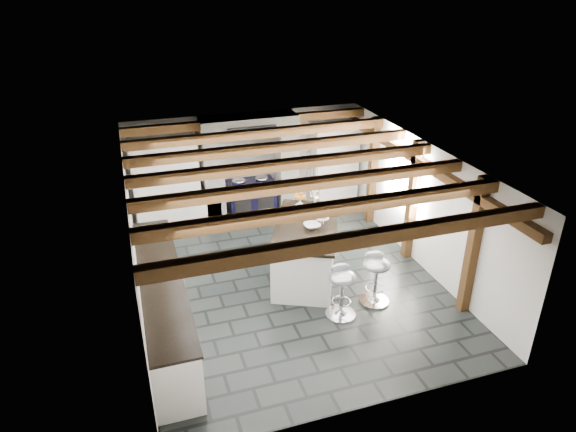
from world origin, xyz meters
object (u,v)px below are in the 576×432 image
object	(u,v)px
bar_stool_far	(342,285)
kitchen_island	(306,249)
bar_stool_near	(376,272)
range_cooker	(251,199)

from	to	relation	value
bar_stool_far	kitchen_island	bearing A→B (deg)	100.13
kitchen_island	bar_stool_near	xyz separation A→B (m)	(0.79, -1.14, 0.05)
range_cooker	bar_stool_far	world-z (taller)	range_cooker
range_cooker	bar_stool_far	size ratio (longest dim) A/B	1.11
bar_stool_near	range_cooker	bearing A→B (deg)	130.54
range_cooker	bar_stool_far	distance (m)	3.84
kitchen_island	bar_stool_near	size ratio (longest dim) A/B	2.52
kitchen_island	range_cooker	bearing A→B (deg)	123.00
range_cooker	kitchen_island	size ratio (longest dim) A/B	0.44
kitchen_island	bar_stool_far	world-z (taller)	kitchen_island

